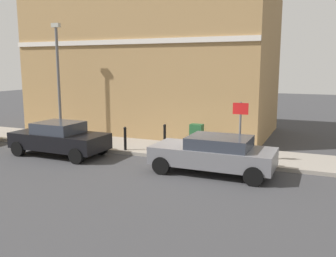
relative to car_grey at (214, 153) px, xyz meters
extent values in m
plane|color=#38383A|center=(0.68, 1.14, -0.73)|extent=(80.00, 80.00, 0.00)
cube|color=gray|center=(2.51, 7.14, -0.65)|extent=(2.73, 30.00, 0.15)
cube|color=#9E7A4C|center=(7.37, 5.87, 3.05)|extent=(6.98, 13.46, 7.55)
cube|color=silver|center=(3.84, 5.87, 4.24)|extent=(0.12, 13.46, 0.24)
cube|color=slate|center=(0.00, 0.05, -0.09)|extent=(1.85, 4.35, 0.63)
cube|color=#2D333D|center=(0.00, -0.19, 0.41)|extent=(1.62, 2.16, 0.42)
cylinder|color=black|center=(-0.86, 1.68, -0.41)|extent=(0.22, 0.64, 0.64)
cylinder|color=black|center=(0.87, 1.67, -0.41)|extent=(0.22, 0.64, 0.64)
cylinder|color=black|center=(-0.87, -1.57, -0.41)|extent=(0.22, 0.64, 0.64)
cylinder|color=black|center=(0.86, -1.57, -0.41)|extent=(0.22, 0.64, 0.64)
cube|color=black|center=(-0.02, 6.83, -0.08)|extent=(1.87, 4.20, 0.66)
cube|color=#2D333D|center=(-0.02, 6.85, 0.48)|extent=(1.61, 1.86, 0.48)
cylinder|color=black|center=(-0.84, 8.38, -0.41)|extent=(0.23, 0.64, 0.64)
cylinder|color=black|center=(0.85, 8.35, -0.41)|extent=(0.23, 0.64, 0.64)
cylinder|color=black|center=(-0.90, 5.32, -0.41)|extent=(0.23, 0.64, 0.64)
cylinder|color=black|center=(0.79, 5.28, -0.41)|extent=(0.23, 0.64, 0.64)
cube|color=#1E4C28|center=(2.62, 1.55, 0.00)|extent=(0.40, 0.55, 1.15)
cube|color=#333333|center=(2.62, 1.55, -0.54)|extent=(0.46, 0.61, 0.08)
cylinder|color=black|center=(2.72, 3.12, -0.10)|extent=(0.12, 0.12, 0.95)
sphere|color=black|center=(2.72, 3.12, 0.39)|extent=(0.14, 0.14, 0.14)
cylinder|color=black|center=(1.40, 4.43, -0.10)|extent=(0.12, 0.12, 0.95)
sphere|color=black|center=(1.40, 4.43, 0.39)|extent=(0.14, 0.14, 0.14)
cylinder|color=#59595B|center=(1.52, -0.58, 0.57)|extent=(0.08, 0.08, 2.30)
cube|color=white|center=(1.50, -0.58, 1.47)|extent=(0.03, 0.56, 0.40)
cube|color=red|center=(1.49, -0.58, 1.47)|extent=(0.01, 0.60, 0.44)
cylinder|color=#59595B|center=(2.60, 8.90, 2.17)|extent=(0.14, 0.14, 5.50)
cube|color=#A5A599|center=(2.60, 8.90, 5.04)|extent=(0.20, 0.44, 0.20)
camera|label=1|loc=(-12.38, -3.51, 3.10)|focal=39.32mm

